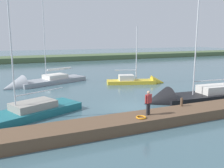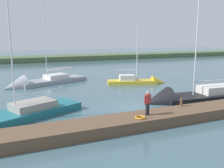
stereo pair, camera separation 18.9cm
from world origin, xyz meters
The scene contains 9 objects.
ground_plane centered at (0.00, 0.00, 0.00)m, with size 200.00×200.00×0.00m, color #42606B.
far_shoreline centered at (0.00, -44.50, 0.00)m, with size 180.00×8.00×2.40m, color #4C603D.
dock_pier centered at (0.00, 4.22, 0.35)m, with size 23.03×2.20×0.71m, color brown.
mooring_post_near centered at (-2.30, 3.45, 1.02)m, with size 0.19×0.19×0.62m, color brown.
life_ring_buoy centered at (1.86, 4.66, 0.76)m, with size 0.66×0.66×0.10m, color orange.
sailboat_far_left centered at (-6.02, -8.99, 0.17)m, with size 7.47×3.95×7.93m.
sailboat_far_right centered at (-5.62, 0.07, 0.14)m, with size 10.81×3.51×11.95m.
sailboat_behind_pier centered at (6.04, -13.03, 0.15)m, with size 10.85×6.31×11.46m.
person_on_dock centered at (1.09, 4.25, 1.63)m, with size 0.59×0.35×1.62m.
Camera 2 is at (9.35, 17.60, 5.73)m, focal length 39.44 mm.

